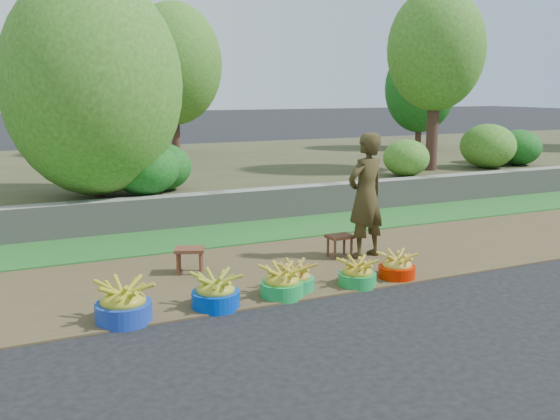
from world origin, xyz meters
name	(u,v)px	position (x,y,z in m)	size (l,w,h in m)	color
ground_plane	(341,295)	(0.00, 0.00, 0.00)	(120.00, 120.00, 0.00)	black
dirt_shoulder	(291,266)	(0.00, 1.25, 0.01)	(80.00, 2.50, 0.02)	brown
grass_verge	(235,233)	(0.00, 3.25, 0.02)	(80.00, 1.50, 0.04)	#246624
retaining_wall	(216,208)	(0.00, 4.10, 0.28)	(80.00, 0.35, 0.55)	gray
earth_bank	(147,175)	(0.00, 9.00, 0.25)	(80.00, 10.00, 0.50)	#424126
basin_a	(123,304)	(-2.35, 0.21, 0.19)	(0.55, 0.55, 0.41)	#1938A8
basin_b	(216,292)	(-1.39, 0.21, 0.17)	(0.51, 0.51, 0.38)	#0238B8
basin_c	(282,283)	(-0.62, 0.22, 0.16)	(0.48, 0.48, 0.36)	green
basin_d	(295,278)	(-0.40, 0.35, 0.15)	(0.45, 0.45, 0.34)	#19934C
basin_e	(357,274)	(0.34, 0.20, 0.15)	(0.44, 0.44, 0.33)	green
basin_f	(397,267)	(0.93, 0.24, 0.15)	(0.44, 0.44, 0.33)	#C21A00
stool_left	(190,253)	(-1.28, 1.48, 0.27)	(0.44, 0.39, 0.32)	brown
stool_right	(340,239)	(0.79, 1.35, 0.26)	(0.35, 0.27, 0.30)	brown
vendor_woman	(366,196)	(1.09, 1.20, 0.86)	(0.61, 0.40, 1.68)	black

